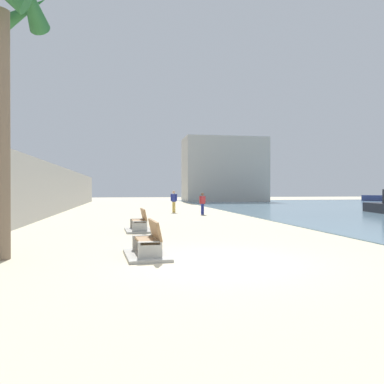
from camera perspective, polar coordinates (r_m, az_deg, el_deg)
The scene contains 7 objects.
ground_plane at distance 27.50m, azimuth -5.23°, elevation -3.38°, with size 120.00×120.00×0.00m, color beige.
seawall at distance 27.85m, azimuth -20.80°, elevation 0.32°, with size 0.80×64.00×3.58m, color #ADAAA3.
bench_near at distance 10.56m, azimuth -6.62°, elevation -8.21°, with size 1.25×2.18×0.98m.
bench_far at distance 16.88m, azimuth -7.86°, elevation -4.97°, with size 1.21×2.16×0.98m.
person_walking at distance 27.51m, azimuth 1.56°, elevation -1.50°, with size 0.49×0.30×1.57m.
person_standing at distance 30.01m, azimuth -2.70°, elevation -1.17°, with size 0.49×0.30×1.70m.
harbor_building at distance 57.31m, azimuth 4.82°, elevation 3.28°, with size 12.00×6.00×9.39m, color #ADAAA3.
Camera 1 is at (-2.25, -9.35, 1.81)m, focal length 36.02 mm.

